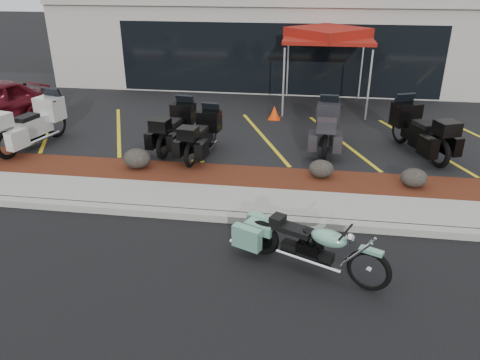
% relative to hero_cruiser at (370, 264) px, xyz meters
% --- Properties ---
extents(ground, '(90.00, 90.00, 0.00)m').
position_rel_hero_cruiser_xyz_m(ground, '(-2.28, 0.97, -0.48)').
color(ground, black).
rests_on(ground, ground).
extents(curb, '(24.00, 0.25, 0.15)m').
position_rel_hero_cruiser_xyz_m(curb, '(-2.28, 1.87, -0.40)').
color(curb, gray).
rests_on(curb, ground).
extents(sidewalk, '(24.00, 1.20, 0.15)m').
position_rel_hero_cruiser_xyz_m(sidewalk, '(-2.28, 2.57, -0.40)').
color(sidewalk, gray).
rests_on(sidewalk, ground).
extents(mulch_bed, '(24.00, 1.20, 0.16)m').
position_rel_hero_cruiser_xyz_m(mulch_bed, '(-2.28, 3.77, -0.40)').
color(mulch_bed, '#390F0D').
rests_on(mulch_bed, ground).
extents(upper_lot, '(26.00, 9.60, 0.15)m').
position_rel_hero_cruiser_xyz_m(upper_lot, '(-2.28, 9.17, -0.40)').
color(upper_lot, black).
rests_on(upper_lot, ground).
extents(dealership_building, '(18.00, 8.16, 4.00)m').
position_rel_hero_cruiser_xyz_m(dealership_building, '(-2.28, 15.44, 1.53)').
color(dealership_building, '#A19C91').
rests_on(dealership_building, ground).
extents(boulder_left, '(0.68, 0.57, 0.48)m').
position_rel_hero_cruiser_xyz_m(boulder_left, '(-5.12, 3.86, -0.08)').
color(boulder_left, black).
rests_on(boulder_left, mulch_bed).
extents(boulder_mid, '(0.58, 0.49, 0.41)m').
position_rel_hero_cruiser_xyz_m(boulder_mid, '(-0.68, 3.94, -0.11)').
color(boulder_mid, black).
rests_on(boulder_mid, mulch_bed).
extents(boulder_right, '(0.59, 0.49, 0.42)m').
position_rel_hero_cruiser_xyz_m(boulder_right, '(1.36, 3.72, -0.11)').
color(boulder_right, black).
rests_on(boulder_right, mulch_bed).
extents(hero_cruiser, '(2.75, 1.74, 0.95)m').
position_rel_hero_cruiser_xyz_m(hero_cruiser, '(0.00, 0.00, 0.00)').
color(hero_cruiser, '#6BA68B').
rests_on(hero_cruiser, ground).
extents(touring_white, '(1.49, 2.64, 1.45)m').
position_rel_hero_cruiser_xyz_m(touring_white, '(-8.19, 5.73, 0.40)').
color(touring_white, silver).
rests_on(touring_white, upper_lot).
extents(touring_black_front, '(1.10, 2.28, 1.28)m').
position_rel_hero_cruiser_xyz_m(touring_black_front, '(-4.47, 6.12, 0.31)').
color(touring_black_front, black).
rests_on(touring_black_front, upper_lot).
extents(touring_black_mid, '(1.10, 2.20, 1.23)m').
position_rel_hero_cruiser_xyz_m(touring_black_mid, '(-3.64, 5.64, 0.29)').
color(touring_black_mid, black).
rests_on(touring_black_mid, upper_lot).
extents(touring_grey, '(0.99, 2.29, 1.31)m').
position_rel_hero_cruiser_xyz_m(touring_grey, '(-0.49, 6.63, 0.33)').
color(touring_grey, '#29282D').
rests_on(touring_grey, upper_lot).
extents(touring_black_rear, '(1.79, 2.62, 1.42)m').
position_rel_hero_cruiser_xyz_m(touring_black_rear, '(1.51, 6.62, 0.38)').
color(touring_black_rear, black).
rests_on(touring_black_rear, upper_lot).
extents(traffic_cone, '(0.41, 0.41, 0.44)m').
position_rel_hero_cruiser_xyz_m(traffic_cone, '(-2.12, 8.38, -0.11)').
color(traffic_cone, '#E33A07').
rests_on(traffic_cone, upper_lot).
extents(popup_canopy, '(3.70, 3.70, 2.68)m').
position_rel_hero_cruiser_xyz_m(popup_canopy, '(-0.54, 10.09, 2.10)').
color(popup_canopy, silver).
rests_on(popup_canopy, upper_lot).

